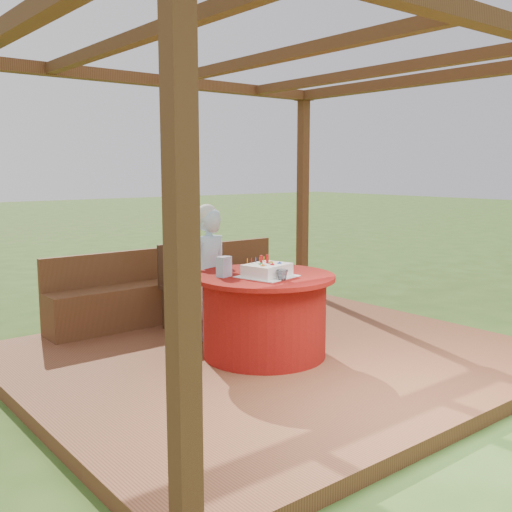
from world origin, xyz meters
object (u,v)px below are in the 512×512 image
at_px(chair, 183,281).
at_px(elderly_woman, 208,272).
at_px(bench, 176,294).
at_px(gift_bag, 224,267).
at_px(table, 264,315).
at_px(birthday_cake, 267,270).
at_px(drinking_glass, 282,275).

relative_size(chair, elderly_woman, 0.66).
relative_size(bench, gift_bag, 16.56).
xyz_separation_m(table, gift_bag, (-0.34, 0.15, 0.46)).
bearing_deg(gift_bag, elderly_woman, 53.69).
bearing_deg(gift_bag, chair, 61.24).
xyz_separation_m(table, chair, (-0.07, 1.27, 0.13)).
relative_size(table, chair, 1.42).
height_order(table, chair, chair).
height_order(bench, chair, chair).
height_order(elderly_woman, gift_bag, elderly_woman).
relative_size(elderly_woman, birthday_cake, 2.62).
relative_size(chair, birthday_cake, 1.74).
bearing_deg(gift_bag, drinking_glass, -72.44).
xyz_separation_m(elderly_woman, gift_bag, (-0.23, -0.60, 0.16)).
height_order(chair, drinking_glass, chair).
bearing_deg(table, bench, 86.12).
distance_m(elderly_woman, birthday_cake, 0.85).
xyz_separation_m(bench, chair, (-0.19, -0.46, 0.24)).
bearing_deg(elderly_woman, bench, 77.08).
bearing_deg(chair, birthday_cake, -88.78).
bearing_deg(chair, drinking_glass, -89.31).
relative_size(birthday_cake, drinking_glass, 5.18).
xyz_separation_m(gift_bag, drinking_glass, (0.29, -0.45, -0.04)).
bearing_deg(birthday_cake, elderly_woman, 94.52).
distance_m(gift_bag, drinking_glass, 0.54).
xyz_separation_m(table, elderly_woman, (-0.11, 0.75, 0.30)).
bearing_deg(chair, gift_bag, -103.53).
relative_size(bench, chair, 3.32).
xyz_separation_m(elderly_woman, drinking_glass, (0.06, -1.06, 0.11)).
height_order(chair, gift_bag, gift_bag).
distance_m(chair, drinking_glass, 1.60).
relative_size(table, birthday_cake, 2.46).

